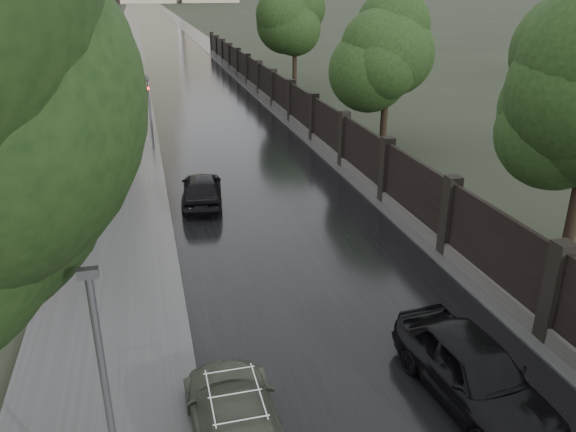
{
  "coord_description": "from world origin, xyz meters",
  "views": [
    {
      "loc": [
        -4.56,
        -4.82,
        8.23
      ],
      "look_at": [
        -0.51,
        10.96,
        1.5
      ],
      "focal_mm": 35.0,
      "sensor_mm": 36.0,
      "label": 1
    }
  ],
  "objects_px": {
    "lamp_post": "(112,429)",
    "car_right_near": "(473,371)",
    "tree_right_b": "(388,56)",
    "tree_right_c": "(295,30)",
    "volga_sedan": "(236,422)",
    "traffic_light": "(150,107)",
    "hatchback_left": "(202,189)",
    "tree_left_far": "(75,42)"
  },
  "relations": [
    {
      "from": "tree_right_b",
      "to": "tree_right_c",
      "type": "xyz_separation_m",
      "value": [
        0.0,
        18.0,
        0.0
      ]
    },
    {
      "from": "tree_left_far",
      "to": "lamp_post",
      "type": "height_order",
      "value": "tree_left_far"
    },
    {
      "from": "tree_right_b",
      "to": "tree_right_c",
      "type": "height_order",
      "value": "same"
    },
    {
      "from": "traffic_light",
      "to": "hatchback_left",
      "type": "bearing_deg",
      "value": -78.84
    },
    {
      "from": "lamp_post",
      "to": "hatchback_left",
      "type": "bearing_deg",
      "value": 79.63
    },
    {
      "from": "tree_right_c",
      "to": "traffic_light",
      "type": "distance_m",
      "value": 19.26
    },
    {
      "from": "tree_left_far",
      "to": "traffic_light",
      "type": "xyz_separation_m",
      "value": [
        3.7,
        -5.01,
        -2.84
      ]
    },
    {
      "from": "tree_right_c",
      "to": "hatchback_left",
      "type": "distance_m",
      "value": 25.88
    },
    {
      "from": "lamp_post",
      "to": "traffic_light",
      "type": "height_order",
      "value": "lamp_post"
    },
    {
      "from": "tree_right_c",
      "to": "lamp_post",
      "type": "height_order",
      "value": "tree_right_c"
    },
    {
      "from": "lamp_post",
      "to": "traffic_light",
      "type": "distance_m",
      "value": 23.52
    },
    {
      "from": "tree_right_b",
      "to": "volga_sedan",
      "type": "distance_m",
      "value": 21.99
    },
    {
      "from": "tree_right_b",
      "to": "lamp_post",
      "type": "relative_size",
      "value": 1.37
    },
    {
      "from": "tree_left_far",
      "to": "tree_right_b",
      "type": "height_order",
      "value": "tree_left_far"
    },
    {
      "from": "lamp_post",
      "to": "car_right_near",
      "type": "relative_size",
      "value": 1.17
    },
    {
      "from": "traffic_light",
      "to": "hatchback_left",
      "type": "height_order",
      "value": "traffic_light"
    },
    {
      "from": "tree_left_far",
      "to": "tree_right_b",
      "type": "relative_size",
      "value": 1.05
    },
    {
      "from": "volga_sedan",
      "to": "hatchback_left",
      "type": "height_order",
      "value": "hatchback_left"
    },
    {
      "from": "tree_right_c",
      "to": "hatchback_left",
      "type": "xyz_separation_m",
      "value": [
        -10.14,
        -23.42,
        -4.28
      ]
    },
    {
      "from": "tree_left_far",
      "to": "hatchback_left",
      "type": "distance_m",
      "value": 15.16
    },
    {
      "from": "tree_right_c",
      "to": "volga_sedan",
      "type": "height_order",
      "value": "tree_right_c"
    },
    {
      "from": "traffic_light",
      "to": "car_right_near",
      "type": "xyz_separation_m",
      "value": [
        5.9,
        -21.46,
        -1.66
      ]
    },
    {
      "from": "tree_right_c",
      "to": "car_right_near",
      "type": "distance_m",
      "value": 37.17
    },
    {
      "from": "traffic_light",
      "to": "tree_right_b",
      "type": "bearing_deg",
      "value": -14.24
    },
    {
      "from": "lamp_post",
      "to": "tree_right_c",
      "type": "bearing_deg",
      "value": 71.48
    },
    {
      "from": "car_right_near",
      "to": "traffic_light",
      "type": "bearing_deg",
      "value": 100.66
    },
    {
      "from": "traffic_light",
      "to": "car_right_near",
      "type": "distance_m",
      "value": 22.31
    },
    {
      "from": "tree_right_b",
      "to": "traffic_light",
      "type": "bearing_deg",
      "value": 165.76
    },
    {
      "from": "tree_right_b",
      "to": "volga_sedan",
      "type": "bearing_deg",
      "value": -120.52
    },
    {
      "from": "lamp_post",
      "to": "hatchback_left",
      "type": "relative_size",
      "value": 1.31
    },
    {
      "from": "lamp_post",
      "to": "car_right_near",
      "type": "height_order",
      "value": "lamp_post"
    },
    {
      "from": "tree_right_b",
      "to": "lamp_post",
      "type": "distance_m",
      "value": 24.33
    },
    {
      "from": "lamp_post",
      "to": "car_right_near",
      "type": "xyz_separation_m",
      "value": [
        7.0,
        2.04,
        -1.93
      ]
    },
    {
      "from": "tree_right_b",
      "to": "traffic_light",
      "type": "relative_size",
      "value": 1.75
    },
    {
      "from": "volga_sedan",
      "to": "car_right_near",
      "type": "xyz_separation_m",
      "value": [
        5.05,
        0.11,
        0.13
      ]
    },
    {
      "from": "lamp_post",
      "to": "volga_sedan",
      "type": "xyz_separation_m",
      "value": [
        1.95,
        1.93,
        -2.06
      ]
    },
    {
      "from": "volga_sedan",
      "to": "car_right_near",
      "type": "relative_size",
      "value": 0.97
    },
    {
      "from": "lamp_post",
      "to": "car_right_near",
      "type": "distance_m",
      "value": 7.54
    },
    {
      "from": "tree_right_c",
      "to": "car_right_near",
      "type": "xyz_separation_m",
      "value": [
        -5.9,
        -36.46,
        -4.21
      ]
    },
    {
      "from": "traffic_light",
      "to": "tree_left_far",
      "type": "bearing_deg",
      "value": 126.47
    },
    {
      "from": "traffic_light",
      "to": "volga_sedan",
      "type": "distance_m",
      "value": 21.65
    },
    {
      "from": "tree_left_far",
      "to": "volga_sedan",
      "type": "height_order",
      "value": "tree_left_far"
    }
  ]
}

